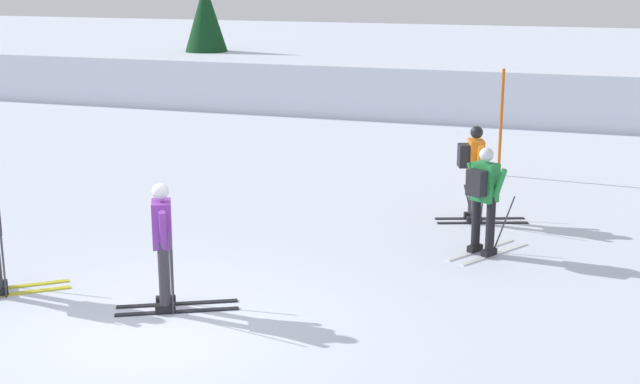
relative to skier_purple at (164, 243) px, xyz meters
The scene contains 7 objects.
ground_plane 1.11m from the skier_purple, 76.80° to the right, with size 120.00×120.00×0.00m, color silver.
far_snow_ridge 19.07m from the skier_purple, 89.57° to the left, with size 80.00×8.30×1.55m, color silver.
skier_purple is the anchor object (origin of this frame).
skier_green 5.07m from the skier_purple, 44.29° to the left, with size 1.14×1.56×1.71m.
skier_orange 6.25m from the skier_purple, 59.11° to the left, with size 1.63×0.96×1.71m.
trail_marker_pole 9.64m from the skier_purple, 70.40° to the left, with size 0.07×0.07×2.30m, color #C65614.
conifer_far_left 19.68m from the skier_purple, 113.52° to the left, with size 2.07×2.07×3.91m.
Camera 1 is at (5.11, -9.00, 4.37)m, focal length 49.13 mm.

